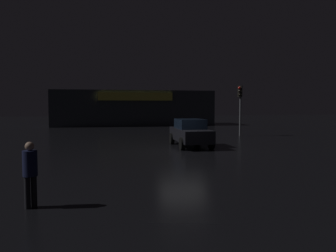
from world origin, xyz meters
The scene contains 5 objects.
ground_plane centered at (0.00, 0.00, 0.00)m, with size 120.00×120.00×0.00m, color black.
store_building centered at (-0.32, 24.35, 2.13)m, with size 19.29×6.79×4.25m.
traffic_signal_opposite centered at (6.68, 7.71, 2.86)m, with size 0.41×0.43×4.04m.
car_near centered at (0.93, 1.89, 0.85)m, with size 1.96×4.36×1.65m.
pedestrian centered at (-5.99, -8.77, 0.93)m, with size 0.47×0.47×1.60m.
Camera 1 is at (-4.32, -17.03, 2.46)m, focal length 35.12 mm.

